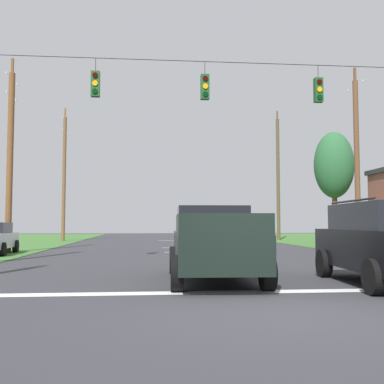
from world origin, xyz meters
TOP-DOWN VIEW (x-y plane):
  - ground_plane at (0.00, 0.00)m, footprint 120.00×120.00m
  - stop_bar_stripe at (0.00, 2.19)m, footprint 14.42×0.45m
  - lane_dash_0 at (0.00, 8.19)m, footprint 2.50×0.15m
  - lane_dash_1 at (0.00, 15.98)m, footprint 2.50×0.15m
  - lane_dash_2 at (0.00, 20.36)m, footprint 2.50×0.15m
  - lane_dash_3 at (0.00, 31.72)m, footprint 2.50×0.15m
  - overhead_signal_span at (0.01, 9.30)m, footprint 16.88×0.31m
  - pickup_truck at (-0.38, 4.25)m, footprint 2.45×5.47m
  - utility_pole_mid_right at (9.05, 15.96)m, footprint 0.28×1.86m
  - utility_pole_far_right at (9.21, 31.75)m, footprint 0.29×1.88m
  - utility_pole_mid_left at (-9.05, 16.14)m, footprint 0.31×1.96m
  - utility_pole_far_left at (-9.06, 31.26)m, footprint 0.29×1.99m
  - tree_roadside_far_right at (11.27, 24.43)m, footprint 2.84×2.84m

SIDE VIEW (x-z plane):
  - ground_plane at x=0.00m, z-range 0.00..0.00m
  - stop_bar_stripe at x=0.00m, z-range 0.00..0.01m
  - lane_dash_0 at x=0.00m, z-range 0.00..0.01m
  - lane_dash_1 at x=0.00m, z-range 0.00..0.01m
  - lane_dash_2 at x=0.00m, z-range 0.00..0.01m
  - lane_dash_3 at x=0.00m, z-range 0.00..0.01m
  - pickup_truck at x=-0.38m, z-range -0.01..1.94m
  - overhead_signal_span at x=0.01m, z-range 0.36..8.56m
  - utility_pole_mid_right at x=9.05m, z-range -0.17..9.75m
  - utility_pole_mid_left at x=-9.05m, z-range -0.13..9.77m
  - utility_pole_far_left at x=-9.06m, z-range -0.05..11.01m
  - utility_pole_far_right at x=9.21m, z-range -0.18..11.18m
  - tree_roadside_far_right at x=11.27m, z-range 1.59..9.68m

